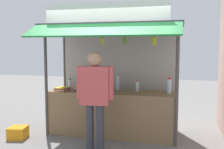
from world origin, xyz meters
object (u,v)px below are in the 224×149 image
Objects in this scene: banana_bunch_leftmost at (125,41)px; water_bottle_right at (100,83)px; plastic_crate at (18,133)px; magazine_stack_mid_right at (62,89)px; water_bottle_front_left at (70,84)px; banana_bunch_rightmost at (102,40)px; water_bottle_far_left at (118,83)px; banana_bunch_inner_left at (154,41)px; water_bottle_back_left at (105,86)px; water_bottle_mid_left at (137,86)px; vendor_person at (95,92)px; magazine_stack_front_right at (81,89)px; water_bottle_rear_center at (169,86)px.

water_bottle_right is at bearing 135.94° from banana_bunch_leftmost.
magazine_stack_mid_right is at bearing 39.14° from plastic_crate.
water_bottle_front_left is 0.92× the size of banana_bunch_rightmost.
banana_bunch_inner_left is at bearing -40.73° from water_bottle_far_left.
water_bottle_back_left is at bearing -144.19° from water_bottle_far_left.
water_bottle_far_left is (-0.44, 0.09, 0.03)m from water_bottle_mid_left.
banana_bunch_leftmost is 0.83× the size of plastic_crate.
vendor_person reaches higher than water_bottle_mid_left.
water_bottle_back_left is 0.50m from magazine_stack_front_right.
water_bottle_back_left is 1.51m from banana_bunch_inner_left.
banana_bunch_rightmost is 2.49m from plastic_crate.
banana_bunch_rightmost reaches higher than water_bottle_right.
water_bottle_far_left is 0.98× the size of magazine_stack_front_right.
banana_bunch_leftmost reaches higher than vendor_person.
water_bottle_front_left is at bearing -178.67° from water_bottle_rear_center.
vendor_person reaches higher than water_bottle_back_left.
magazine_stack_mid_right is at bearing 134.39° from vendor_person.
banana_bunch_rightmost reaches higher than magazine_stack_mid_right.
banana_bunch_inner_left is at bearing 0.03° from banana_bunch_rightmost.
water_bottle_far_left is 2.24m from plastic_crate.
magazine_stack_front_right is at bearing 157.21° from banana_bunch_leftmost.
water_bottle_far_left is at bearing 168.40° from water_bottle_mid_left.
banana_bunch_leftmost is at bearing -145.32° from water_bottle_rear_center.
water_bottle_right is 0.42m from magazine_stack_front_right.
water_bottle_rear_center is 1.14× the size of banana_bunch_leftmost.
water_bottle_far_left is 1.12× the size of banana_bunch_rightmost.
water_bottle_far_left reaches higher than water_bottle_front_left.
magazine_stack_mid_right is at bearing -155.53° from water_bottle_right.
vendor_person is (0.99, -0.80, 0.11)m from magazine_stack_mid_right.
water_bottle_rear_center is at bearing 6.30° from magazine_stack_mid_right.
water_bottle_front_left is at bearing -167.52° from water_bottle_far_left.
water_bottle_far_left is 1.16m from banana_bunch_rightmost.
magazine_stack_mid_right is at bearing -118.17° from water_bottle_front_left.
water_bottle_right is 1.11× the size of banana_bunch_rightmost.
water_bottle_right is at bearing 176.17° from water_bottle_rear_center.
water_bottle_mid_left is at bearing -11.60° from water_bottle_far_left.
banana_bunch_leftmost is 0.16× the size of vendor_person.
vendor_person is at bearing -116.08° from water_bottle_mid_left.
magazine_stack_front_right is at bearing -13.32° from water_bottle_front_left.
banana_bunch_leftmost reaches higher than water_bottle_mid_left.
water_bottle_far_left is 1.07× the size of banana_bunch_leftmost.
water_bottle_right is 0.66m from water_bottle_front_left.
water_bottle_front_left is at bearing 150.62° from banana_bunch_rightmost.
water_bottle_far_left reaches higher than magazine_stack_front_right.
water_bottle_mid_left is 0.77× the size of water_bottle_far_left.
banana_bunch_rightmost is at bearing -131.65° from water_bottle_mid_left.
magazine_stack_mid_right is (-0.87, -0.25, -0.07)m from water_bottle_back_left.
water_bottle_rear_center reaches higher than magazine_stack_mid_right.
banana_bunch_inner_left is at bearing -15.15° from water_bottle_front_left.
banana_bunch_inner_left and banana_bunch_leftmost have the same top height.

